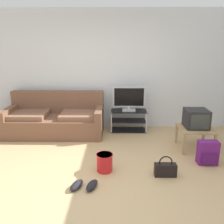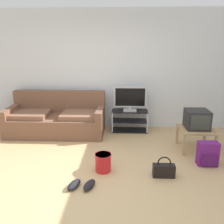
# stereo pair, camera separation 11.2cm
# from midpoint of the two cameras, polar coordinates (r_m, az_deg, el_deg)

# --- Properties ---
(ground_plane) EXTENTS (9.00, 9.80, 0.02)m
(ground_plane) POSITION_cam_midpoint_polar(r_m,az_deg,el_deg) (3.54, -3.87, -16.41)
(ground_plane) COLOR tan
(wall_back) EXTENTS (9.00, 0.10, 2.70)m
(wall_back) POSITION_cam_midpoint_polar(r_m,az_deg,el_deg) (5.47, -1.34, 10.25)
(wall_back) COLOR silver
(wall_back) RESTS_ON ground_plane
(couch) EXTENTS (2.10, 0.94, 0.90)m
(couch) POSITION_cam_midpoint_polar(r_m,az_deg,el_deg) (5.31, -12.83, -1.66)
(couch) COLOR brown
(couch) RESTS_ON ground_plane
(tv_stand) EXTENTS (0.81, 0.38, 0.48)m
(tv_stand) POSITION_cam_midpoint_polar(r_m,az_deg,el_deg) (5.33, 4.95, -2.15)
(tv_stand) COLOR black
(tv_stand) RESTS_ON ground_plane
(flat_tv) EXTENTS (0.72, 0.22, 0.55)m
(flat_tv) POSITION_cam_midpoint_polar(r_m,az_deg,el_deg) (5.17, 5.09, 3.18)
(flat_tv) COLOR #B2B2B7
(flat_tv) RESTS_ON tv_stand
(side_table) EXTENTS (0.60, 0.60, 0.42)m
(side_table) POSITION_cam_midpoint_polar(r_m,az_deg,el_deg) (4.59, 20.66, -4.46)
(side_table) COLOR tan
(side_table) RESTS_ON ground_plane
(crt_tv) EXTENTS (0.41, 0.41, 0.35)m
(crt_tv) POSITION_cam_midpoint_polar(r_m,az_deg,el_deg) (4.54, 20.88, -1.69)
(crt_tv) COLOR #232326
(crt_tv) RESTS_ON side_table
(backpack) EXTENTS (0.32, 0.24, 0.40)m
(backpack) POSITION_cam_midpoint_polar(r_m,az_deg,el_deg) (4.15, 23.25, -9.49)
(backpack) COLOR #661E70
(backpack) RESTS_ON ground_plane
(handbag) EXTENTS (0.33, 0.12, 0.33)m
(handbag) POSITION_cam_midpoint_polar(r_m,az_deg,el_deg) (3.64, 13.53, -13.72)
(handbag) COLOR black
(handbag) RESTS_ON ground_plane
(cleaning_bucket) EXTENTS (0.26, 0.26, 0.28)m
(cleaning_bucket) POSITION_cam_midpoint_polar(r_m,az_deg,el_deg) (3.68, -1.32, -12.20)
(cleaning_bucket) COLOR red
(cleaning_bucket) RESTS_ON ground_plane
(sneakers_pair) EXTENTS (0.42, 0.30, 0.09)m
(sneakers_pair) POSITION_cam_midpoint_polar(r_m,az_deg,el_deg) (3.35, -6.49, -17.39)
(sneakers_pair) COLOR black
(sneakers_pair) RESTS_ON ground_plane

